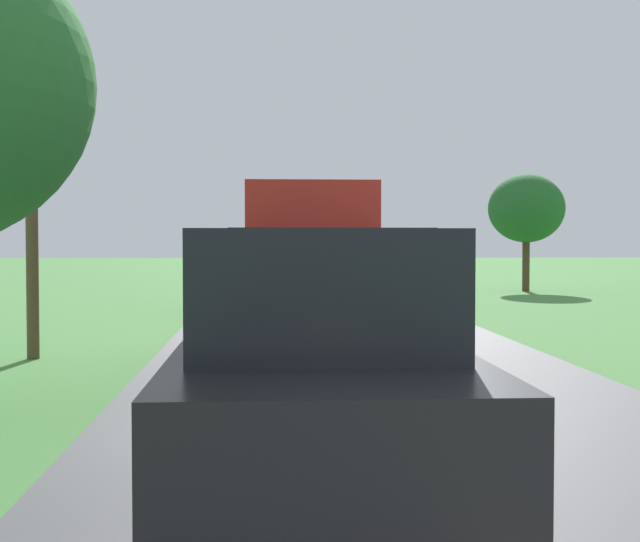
{
  "coord_description": "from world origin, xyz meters",
  "views": [
    {
      "loc": [
        -1.44,
        -1.15,
        1.93
      ],
      "look_at": [
        -0.44,
        14.4,
        1.4
      ],
      "focal_mm": 49.27,
      "sensor_mm": 36.0,
      "label": 1
    }
  ],
  "objects_px": {
    "utility_pole_roadside": "(31,126)",
    "following_car": "(316,378)",
    "roadside_tree_mid_right": "(526,209)",
    "banana_truck_near": "(314,271)",
    "banana_truck_far": "(292,258)"
  },
  "relations": [
    {
      "from": "banana_truck_far",
      "to": "banana_truck_near",
      "type": "bearing_deg",
      "value": -90.27
    },
    {
      "from": "banana_truck_near",
      "to": "banana_truck_far",
      "type": "relative_size",
      "value": 1.0
    },
    {
      "from": "banana_truck_near",
      "to": "utility_pole_roadside",
      "type": "distance_m",
      "value": 5.26
    },
    {
      "from": "banana_truck_near",
      "to": "roadside_tree_mid_right",
      "type": "height_order",
      "value": "roadside_tree_mid_right"
    },
    {
      "from": "banana_truck_near",
      "to": "roadside_tree_mid_right",
      "type": "relative_size",
      "value": 1.29
    },
    {
      "from": "banana_truck_far",
      "to": "roadside_tree_mid_right",
      "type": "bearing_deg",
      "value": 39.55
    },
    {
      "from": "utility_pole_roadside",
      "to": "following_car",
      "type": "distance_m",
      "value": 10.38
    },
    {
      "from": "banana_truck_near",
      "to": "following_car",
      "type": "relative_size",
      "value": 1.42
    },
    {
      "from": "roadside_tree_mid_right",
      "to": "following_car",
      "type": "distance_m",
      "value": 29.41
    },
    {
      "from": "roadside_tree_mid_right",
      "to": "following_car",
      "type": "xyz_separation_m",
      "value": [
        -9.75,
        -27.67,
        -2.1
      ]
    },
    {
      "from": "roadside_tree_mid_right",
      "to": "following_car",
      "type": "height_order",
      "value": "roadside_tree_mid_right"
    },
    {
      "from": "banana_truck_near",
      "to": "banana_truck_far",
      "type": "bearing_deg",
      "value": 89.73
    },
    {
      "from": "roadside_tree_mid_right",
      "to": "following_car",
      "type": "bearing_deg",
      "value": -109.41
    },
    {
      "from": "banana_truck_far",
      "to": "roadside_tree_mid_right",
      "type": "relative_size",
      "value": 1.29
    },
    {
      "from": "roadside_tree_mid_right",
      "to": "following_car",
      "type": "relative_size",
      "value": 1.1
    }
  ]
}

